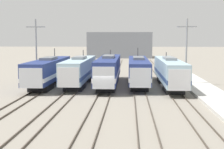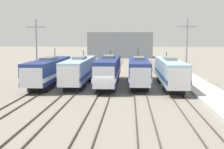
# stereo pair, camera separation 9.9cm
# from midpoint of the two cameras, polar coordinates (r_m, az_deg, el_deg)

# --- Properties ---
(ground_plane) EXTENTS (400.00, 400.00, 0.00)m
(ground_plane) POSITION_cam_midpoint_polar(r_m,az_deg,el_deg) (37.20, -1.40, -3.95)
(ground_plane) COLOR gray
(rail_pair_far_left) EXTENTS (1.50, 120.00, 0.15)m
(rail_pair_far_left) POSITION_cam_midpoint_polar(r_m,az_deg,el_deg) (38.86, -14.21, -3.58)
(rail_pair_far_left) COLOR #4C4238
(rail_pair_far_left) RESTS_ON ground_plane
(rail_pair_center_left) EXTENTS (1.51, 120.00, 0.15)m
(rail_pair_center_left) POSITION_cam_midpoint_polar(r_m,az_deg,el_deg) (37.79, -7.95, -3.73)
(rail_pair_center_left) COLOR #4C4238
(rail_pair_center_left) RESTS_ON ground_plane
(rail_pair_center) EXTENTS (1.51, 120.00, 0.15)m
(rail_pair_center) POSITION_cam_midpoint_polar(r_m,az_deg,el_deg) (37.19, -1.40, -3.84)
(rail_pair_center) COLOR #4C4238
(rail_pair_center) RESTS_ON ground_plane
(rail_pair_center_right) EXTENTS (1.51, 120.00, 0.15)m
(rail_pair_center_right) POSITION_cam_midpoint_polar(r_m,az_deg,el_deg) (37.08, 5.28, -3.89)
(rail_pair_center_right) COLOR #4C4238
(rail_pair_center_right) RESTS_ON ground_plane
(rail_pair_far_right) EXTENTS (1.50, 120.00, 0.15)m
(rail_pair_far_right) POSITION_cam_midpoint_polar(r_m,az_deg,el_deg) (37.48, 11.90, -3.90)
(rail_pair_far_right) COLOR #4C4238
(rail_pair_far_right) RESTS_ON ground_plane
(locomotive_far_left) EXTENTS (3.08, 16.76, 5.25)m
(locomotive_far_left) POSITION_cam_midpoint_polar(r_m,az_deg,el_deg) (45.45, -11.55, 0.58)
(locomotive_far_left) COLOR black
(locomotive_far_left) RESTS_ON ground_plane
(locomotive_center_left) EXTENTS (2.91, 17.20, 4.95)m
(locomotive_center_left) POSITION_cam_midpoint_polar(r_m,az_deg,el_deg) (45.52, -5.96, 0.72)
(locomotive_center_left) COLOR #232326
(locomotive_center_left) RESTS_ON ground_plane
(locomotive_center) EXTENTS (2.85, 18.35, 5.03)m
(locomotive_center) POSITION_cam_midpoint_polar(r_m,az_deg,el_deg) (44.70, -0.56, 0.78)
(locomotive_center) COLOR black
(locomotive_center) RESTS_ON ground_plane
(locomotive_center_right) EXTENTS (2.83, 17.66, 5.32)m
(locomotive_center_right) POSITION_cam_midpoint_polar(r_m,az_deg,el_deg) (45.41, 4.95, 0.69)
(locomotive_center_right) COLOR black
(locomotive_center_right) RESTS_ON ground_plane
(locomotive_far_right) EXTENTS (2.77, 18.33, 4.70)m
(locomotive_far_right) POSITION_cam_midpoint_polar(r_m,az_deg,el_deg) (44.30, 10.59, 0.48)
(locomotive_far_right) COLOR #232326
(locomotive_far_right) RESTS_ON ground_plane
(catenary_tower_left) EXTENTS (2.83, 0.24, 9.62)m
(catenary_tower_left) POSITION_cam_midpoint_polar(r_m,az_deg,el_deg) (47.65, -13.59, 4.55)
(catenary_tower_left) COLOR gray
(catenary_tower_left) RESTS_ON ground_plane
(catenary_tower_right) EXTENTS (2.83, 0.24, 9.62)m
(catenary_tower_right) POSITION_cam_midpoint_polar(r_m,az_deg,el_deg) (46.30, 13.55, 4.50)
(catenary_tower_right) COLOR gray
(catenary_tower_right) RESTS_ON ground_plane
(platform) EXTENTS (4.00, 120.00, 0.33)m
(platform) POSITION_cam_midpoint_polar(r_m,az_deg,el_deg) (38.29, 18.01, -3.72)
(platform) COLOR beige
(platform) RESTS_ON ground_plane
(depot_building) EXTENTS (21.87, 12.51, 8.71)m
(depot_building) POSITION_cam_midpoint_polar(r_m,az_deg,el_deg) (110.18, 1.58, 5.44)
(depot_building) COLOR gray
(depot_building) RESTS_ON ground_plane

